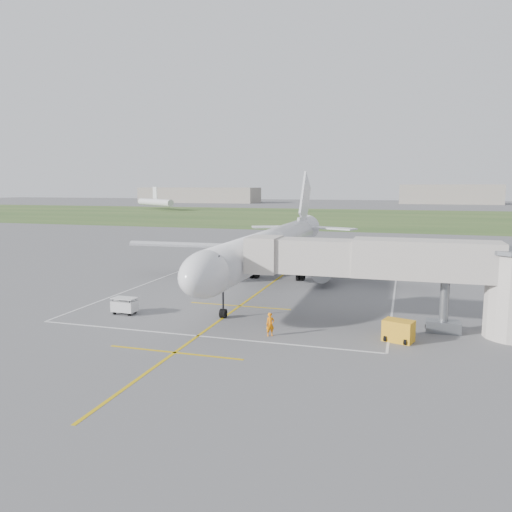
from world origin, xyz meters
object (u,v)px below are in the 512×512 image
(airliner, at_px, (270,247))
(ramp_worker_wing, at_px, (229,271))
(gpu_unit, at_px, (398,331))
(ramp_worker_nose, at_px, (270,324))
(baggage_cart, at_px, (125,306))
(jet_bridge, at_px, (415,271))

(airliner, bearing_deg, ramp_worker_wing, 156.19)
(airliner, relative_size, gpu_unit, 19.15)
(airliner, distance_m, ramp_worker_nose, 20.15)
(gpu_unit, bearing_deg, baggage_cart, -165.21)
(ramp_worker_nose, height_order, ramp_worker_wing, ramp_worker_nose)
(baggage_cart, relative_size, ramp_worker_wing, 1.32)
(gpu_unit, bearing_deg, jet_bridge, 90.68)
(jet_bridge, height_order, gpu_unit, jet_bridge)
(gpu_unit, xyz_separation_m, ramp_worker_nose, (-9.39, -1.44, 0.11))
(gpu_unit, height_order, baggage_cart, gpu_unit)
(airliner, xyz_separation_m, baggage_cart, (-8.90, -16.54, -3.63))
(jet_bridge, xyz_separation_m, gpu_unit, (-1.04, -3.43, -3.96))
(jet_bridge, height_order, ramp_worker_wing, jet_bridge)
(jet_bridge, bearing_deg, airliner, 137.81)
(baggage_cart, height_order, ramp_worker_nose, ramp_worker_nose)
(ramp_worker_nose, bearing_deg, gpu_unit, -21.85)
(airliner, height_order, ramp_worker_nose, airliner)
(ramp_worker_nose, xyz_separation_m, ramp_worker_wing, (-11.23, 21.75, -0.07))
(ramp_worker_wing, bearing_deg, baggage_cart, 105.39)
(airliner, bearing_deg, gpu_unit, -50.31)
(ramp_worker_wing, bearing_deg, jet_bridge, 166.25)
(airliner, bearing_deg, ramp_worker_nose, -74.55)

